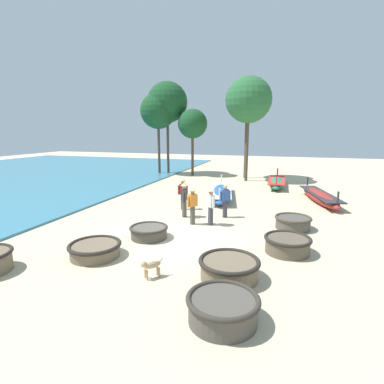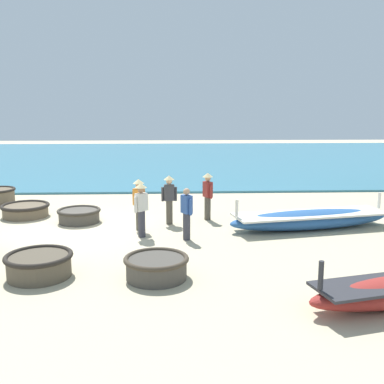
% 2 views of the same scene
% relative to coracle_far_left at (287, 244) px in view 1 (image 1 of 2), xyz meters
% --- Properties ---
extents(ground_plane, '(80.00, 80.00, 0.00)m').
position_rel_coracle_far_left_xyz_m(ground_plane, '(-4.24, 0.21, -0.31)').
color(ground_plane, '#C6B793').
extents(coracle_far_left, '(1.57, 1.57, 0.56)m').
position_rel_coracle_far_left_xyz_m(coracle_far_left, '(0.00, 0.00, 0.00)').
color(coracle_far_left, brown).
rests_on(coracle_far_left, ground).
extents(coracle_far_right, '(1.72, 1.72, 0.59)m').
position_rel_coracle_far_left_xyz_m(coracle_far_right, '(-1.54, -2.40, 0.01)').
color(coracle_far_right, brown).
rests_on(coracle_far_right, ground).
extents(coracle_beside_post, '(1.52, 1.52, 0.53)m').
position_rel_coracle_far_left_xyz_m(coracle_beside_post, '(0.21, 2.74, -0.02)').
color(coracle_beside_post, '#4C473F').
rests_on(coracle_beside_post, ground).
extents(coracle_center, '(1.61, 1.61, 0.59)m').
position_rel_coracle_far_left_xyz_m(coracle_center, '(-1.31, -4.35, 0.02)').
color(coracle_center, '#4C473F').
rests_on(coracle_center, ground).
extents(coracle_weathered, '(1.71, 1.71, 0.46)m').
position_rel_coracle_far_left_xyz_m(coracle_weathered, '(-6.01, -2.23, -0.05)').
color(coracle_weathered, brown).
rests_on(coracle_weathered, ground).
extents(coracle_upturned, '(1.48, 1.48, 0.47)m').
position_rel_coracle_far_left_xyz_m(coracle_upturned, '(-5.09, -0.11, -0.05)').
color(coracle_upturned, '#4C473F').
rests_on(coracle_upturned, ground).
extents(long_boat_blue_hull, '(2.27, 5.64, 1.09)m').
position_rel_coracle_far_left_xyz_m(long_boat_blue_hull, '(-3.95, 7.61, 0.01)').
color(long_boat_blue_hull, '#285693').
rests_on(long_boat_blue_hull, ground).
extents(long_boat_ochre_hull, '(2.18, 5.38, 1.12)m').
position_rel_coracle_far_left_xyz_m(long_boat_ochre_hull, '(1.76, 8.24, 0.02)').
color(long_boat_ochre_hull, maroon).
rests_on(long_boat_ochre_hull, ground).
extents(long_boat_red_hull, '(1.21, 4.88, 1.11)m').
position_rel_coracle_far_left_xyz_m(long_boat_red_hull, '(-0.81, 12.60, 0.02)').
color(long_boat_red_hull, '#237551').
rests_on(long_boat_red_hull, ground).
extents(fisherman_standing_right, '(0.49, 0.36, 1.67)m').
position_rel_coracle_far_left_xyz_m(fisherman_standing_right, '(-5.26, 4.35, 0.65)').
color(fisherman_standing_right, '#4C473D').
rests_on(fisherman_standing_right, ground).
extents(fisherman_with_hat, '(0.36, 0.53, 1.67)m').
position_rel_coracle_far_left_xyz_m(fisherman_with_hat, '(-4.72, 3.01, 0.65)').
color(fisherman_with_hat, '#4C473D').
rests_on(fisherman_with_hat, ground).
extents(fisherman_crouching, '(0.39, 0.41, 1.67)m').
position_rel_coracle_far_left_xyz_m(fisherman_crouching, '(-3.22, 2.17, 0.65)').
color(fisherman_crouching, '#383842').
rests_on(fisherman_crouching, ground).
extents(fisherman_hauling, '(0.47, 0.36, 1.57)m').
position_rel_coracle_far_left_xyz_m(fisherman_hauling, '(-2.85, 3.54, 0.53)').
color(fisherman_hauling, '#383842').
rests_on(fisherman_hauling, ground).
extents(fisherman_by_coracle, '(0.39, 0.43, 1.67)m').
position_rel_coracle_far_left_xyz_m(fisherman_by_coracle, '(-4.00, 2.04, 0.65)').
color(fisherman_by_coracle, '#4C473D').
rests_on(fisherman_by_coracle, ground).
extents(dog, '(0.50, 0.55, 0.55)m').
position_rel_coracle_far_left_xyz_m(dog, '(-3.63, -3.02, 0.07)').
color(dog, tan).
rests_on(dog, ground).
extents(tree_rightmost, '(3.30, 3.30, 7.52)m').
position_rel_coracle_far_left_xyz_m(tree_rightmost, '(-11.77, 16.16, 5.53)').
color(tree_rightmost, '#4C3D2D').
rests_on(tree_rightmost, ground).
extents(tree_center, '(2.64, 2.64, 6.01)m').
position_rel_coracle_far_left_xyz_m(tree_center, '(-8.45, 16.17, 4.35)').
color(tree_center, '#4C3D2D').
rests_on(tree_center, ground).
extents(tree_leftmost, '(3.63, 3.63, 8.27)m').
position_rel_coracle_far_left_xyz_m(tree_leftmost, '(-3.33, 14.61, 6.13)').
color(tree_leftmost, '#4C3D2D').
rests_on(tree_leftmost, ground).
extents(tree_right_mid, '(3.71, 3.71, 8.46)m').
position_rel_coracle_far_left_xyz_m(tree_right_mid, '(-3.64, 16.25, 6.27)').
color(tree_right_mid, '#4C3D2D').
rests_on(tree_right_mid, ground).
extents(tree_tall_back, '(3.75, 3.75, 8.54)m').
position_rel_coracle_far_left_xyz_m(tree_tall_back, '(-11.09, 16.74, 6.34)').
color(tree_tall_back, '#4C3D2D').
rests_on(tree_tall_back, ground).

